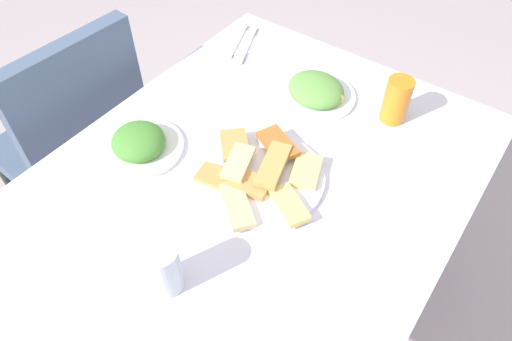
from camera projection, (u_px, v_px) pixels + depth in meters
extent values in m
plane|color=#BBACAD|center=(253.00, 313.00, 1.63)|extent=(6.00, 6.00, 0.00)
cube|color=white|center=(252.00, 183.00, 1.10)|extent=(1.16, 0.90, 0.02)
cylinder|color=#544251|center=(447.00, 209.00, 1.50)|extent=(0.04, 0.04, 0.70)
cylinder|color=#544251|center=(20.00, 326.00, 1.24)|extent=(0.04, 0.04, 0.70)
cylinder|color=#544251|center=(252.00, 114.00, 1.80)|extent=(0.04, 0.04, 0.70)
cube|color=slate|center=(71.00, 147.00, 1.61)|extent=(0.45, 0.45, 0.06)
cube|color=slate|center=(84.00, 114.00, 1.33)|extent=(0.40, 0.08, 0.46)
cylinder|color=#2B3530|center=(98.00, 137.00, 1.95)|extent=(0.03, 0.03, 0.37)
cylinder|color=#2B3530|center=(16.00, 192.00, 1.75)|extent=(0.03, 0.03, 0.37)
cylinder|color=#2B3530|center=(160.00, 182.00, 1.79)|extent=(0.03, 0.03, 0.37)
cylinder|color=#2B3530|center=(77.00, 248.00, 1.59)|extent=(0.03, 0.03, 0.37)
cylinder|color=white|center=(262.00, 177.00, 1.08)|extent=(0.29, 0.29, 0.01)
cube|color=#E9CB85|center=(237.00, 205.00, 1.01)|extent=(0.12, 0.13, 0.01)
cube|color=tan|center=(273.00, 165.00, 1.07)|extent=(0.14, 0.09, 0.02)
cube|color=tan|center=(235.00, 145.00, 1.12)|extent=(0.11, 0.11, 0.01)
cube|color=beige|center=(240.00, 161.00, 1.08)|extent=(0.12, 0.08, 0.01)
cube|color=#F2D375|center=(289.00, 205.00, 1.01)|extent=(0.10, 0.12, 0.01)
cube|color=#C66B2D|center=(279.00, 144.00, 1.12)|extent=(0.10, 0.13, 0.01)
cube|color=#EDCE7D|center=(306.00, 171.00, 1.08)|extent=(0.12, 0.09, 0.01)
cube|color=#CB9249|center=(218.00, 178.00, 1.07)|extent=(0.07, 0.11, 0.01)
cube|color=#D9934F|center=(249.00, 184.00, 1.05)|extent=(0.08, 0.10, 0.01)
cylinder|color=white|center=(315.00, 96.00, 1.28)|extent=(0.22, 0.22, 0.01)
ellipsoid|color=#68A34A|center=(316.00, 89.00, 1.26)|extent=(0.19, 0.20, 0.06)
sphere|color=#EFE44F|center=(338.00, 98.00, 1.24)|extent=(0.03, 0.03, 0.03)
cylinder|color=white|center=(140.00, 148.00, 1.15)|extent=(0.21, 0.21, 0.01)
ellipsoid|color=#4E9237|center=(139.00, 141.00, 1.13)|extent=(0.17, 0.17, 0.06)
sphere|color=#E2D751|center=(124.00, 140.00, 1.14)|extent=(0.03, 0.03, 0.03)
cylinder|color=orange|center=(396.00, 100.00, 1.18)|extent=(0.08, 0.08, 0.12)
cylinder|color=silver|center=(164.00, 268.00, 0.87)|extent=(0.07, 0.07, 0.12)
cube|color=white|center=(242.00, 44.00, 1.45)|extent=(0.14, 0.14, 0.00)
cube|color=silver|center=(247.00, 45.00, 1.44)|extent=(0.19, 0.09, 0.00)
cube|color=silver|center=(238.00, 41.00, 1.45)|extent=(0.18, 0.08, 0.00)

